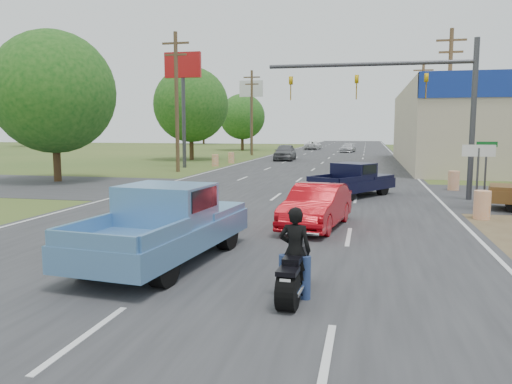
% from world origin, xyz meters
% --- Properties ---
extents(ground, '(200.00, 200.00, 0.00)m').
position_xyz_m(ground, '(0.00, 0.00, 0.00)').
color(ground, '#365120').
rests_on(ground, ground).
extents(main_road, '(15.00, 180.00, 0.02)m').
position_xyz_m(main_road, '(0.00, 40.00, 0.01)').
color(main_road, '#2D2D30').
rests_on(main_road, ground).
extents(cross_road, '(120.00, 10.00, 0.02)m').
position_xyz_m(cross_road, '(0.00, 18.00, 0.01)').
color(cross_road, '#2D2D30').
rests_on(cross_road, ground).
extents(utility_pole_2, '(2.00, 0.28, 10.00)m').
position_xyz_m(utility_pole_2, '(9.50, 31.00, 5.32)').
color(utility_pole_2, '#4C3823').
rests_on(utility_pole_2, ground).
extents(utility_pole_3, '(2.00, 0.28, 10.00)m').
position_xyz_m(utility_pole_3, '(9.50, 49.00, 5.32)').
color(utility_pole_3, '#4C3823').
rests_on(utility_pole_3, ground).
extents(utility_pole_5, '(2.00, 0.28, 10.00)m').
position_xyz_m(utility_pole_5, '(-9.50, 28.00, 5.32)').
color(utility_pole_5, '#4C3823').
rests_on(utility_pole_5, ground).
extents(utility_pole_6, '(2.00, 0.28, 10.00)m').
position_xyz_m(utility_pole_6, '(-9.50, 52.00, 5.32)').
color(utility_pole_6, '#4C3823').
rests_on(utility_pole_6, ground).
extents(tree_0, '(7.14, 7.14, 8.84)m').
position_xyz_m(tree_0, '(-14.00, 20.00, 5.26)').
color(tree_0, '#422D19').
rests_on(tree_0, ground).
extents(tree_1, '(7.56, 7.56, 9.36)m').
position_xyz_m(tree_1, '(-13.50, 42.00, 5.57)').
color(tree_1, '#422D19').
rests_on(tree_1, ground).
extents(tree_2, '(6.72, 6.72, 8.32)m').
position_xyz_m(tree_2, '(-14.20, 66.00, 4.95)').
color(tree_2, '#422D19').
rests_on(tree_2, ground).
extents(tree_4, '(9.24, 9.24, 11.44)m').
position_xyz_m(tree_4, '(-55.00, 75.00, 6.82)').
color(tree_4, '#422D19').
rests_on(tree_4, ground).
extents(tree_5, '(7.98, 7.98, 9.88)m').
position_xyz_m(tree_5, '(30.00, 95.00, 5.88)').
color(tree_5, '#422D19').
rests_on(tree_5, ground).
extents(tree_6, '(8.82, 8.82, 10.92)m').
position_xyz_m(tree_6, '(-30.00, 95.00, 6.51)').
color(tree_6, '#422D19').
rests_on(tree_6, ground).
extents(barrel_0, '(0.56, 0.56, 1.00)m').
position_xyz_m(barrel_0, '(8.00, 12.00, 0.50)').
color(barrel_0, orange).
rests_on(barrel_0, ground).
extents(barrel_1, '(0.56, 0.56, 1.00)m').
position_xyz_m(barrel_1, '(8.40, 20.50, 0.50)').
color(barrel_1, orange).
rests_on(barrel_1, ground).
extents(barrel_2, '(0.56, 0.56, 1.00)m').
position_xyz_m(barrel_2, '(-8.50, 34.00, 0.50)').
color(barrel_2, orange).
rests_on(barrel_2, ground).
extents(barrel_3, '(0.56, 0.56, 1.00)m').
position_xyz_m(barrel_3, '(-8.20, 38.00, 0.50)').
color(barrel_3, orange).
rests_on(barrel_3, ground).
extents(pole_sign_left_near, '(3.00, 0.35, 9.20)m').
position_xyz_m(pole_sign_left_near, '(-10.50, 32.00, 7.17)').
color(pole_sign_left_near, '#3F3F44').
rests_on(pole_sign_left_near, ground).
extents(pole_sign_left_far, '(3.00, 0.35, 9.20)m').
position_xyz_m(pole_sign_left_far, '(-10.50, 56.00, 7.17)').
color(pole_sign_left_far, '#3F3F44').
rests_on(pole_sign_left_far, ground).
extents(lane_sign, '(1.20, 0.08, 2.52)m').
position_xyz_m(lane_sign, '(8.20, 14.00, 1.90)').
color(lane_sign, '#3F3F44').
rests_on(lane_sign, ground).
extents(street_name_sign, '(0.80, 0.08, 2.61)m').
position_xyz_m(street_name_sign, '(8.80, 15.50, 1.61)').
color(street_name_sign, '#3F3F44').
rests_on(street_name_sign, ground).
extents(signal_mast, '(9.12, 0.40, 7.00)m').
position_xyz_m(signal_mast, '(5.82, 17.00, 4.80)').
color(signal_mast, '#3F3F44').
rests_on(signal_mast, ground).
extents(red_convertible, '(2.08, 4.34, 1.37)m').
position_xyz_m(red_convertible, '(2.54, 9.19, 0.69)').
color(red_convertible, '#B30810').
rests_on(red_convertible, ground).
extents(motorcycle, '(0.67, 2.17, 1.10)m').
position_xyz_m(motorcycle, '(2.82, 2.37, 0.49)').
color(motorcycle, black).
rests_on(motorcycle, ground).
extents(rider, '(0.61, 0.42, 1.62)m').
position_xyz_m(rider, '(2.82, 2.42, 0.81)').
color(rider, black).
rests_on(rider, ground).
extents(blue_pickup, '(2.70, 5.71, 1.83)m').
position_xyz_m(blue_pickup, '(-0.49, 4.40, 0.92)').
color(blue_pickup, black).
rests_on(blue_pickup, ground).
extents(navy_pickup, '(4.02, 4.97, 1.56)m').
position_xyz_m(navy_pickup, '(3.48, 17.00, 0.79)').
color(navy_pickup, black).
rests_on(navy_pickup, ground).
extents(distant_car_grey, '(2.10, 4.89, 1.65)m').
position_xyz_m(distant_car_grey, '(-4.01, 43.11, 0.82)').
color(distant_car_grey, slate).
rests_on(distant_car_grey, ground).
extents(distant_car_silver, '(2.25, 4.48, 1.25)m').
position_xyz_m(distant_car_silver, '(1.43, 62.52, 0.62)').
color(distant_car_silver, silver).
rests_on(distant_car_silver, ground).
extents(distant_car_white, '(2.45, 4.77, 1.29)m').
position_xyz_m(distant_car_white, '(-4.15, 70.56, 0.64)').
color(distant_car_white, white).
rests_on(distant_car_white, ground).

